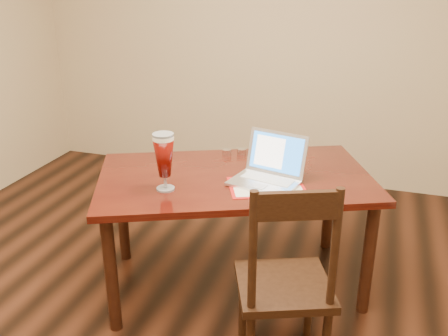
% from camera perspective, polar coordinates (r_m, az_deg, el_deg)
% --- Properties ---
extents(dining_table, '(1.80, 1.45, 1.06)m').
position_cam_1_polar(dining_table, '(2.94, 1.09, -2.24)').
color(dining_table, '#451209').
rests_on(dining_table, ground).
extents(dining_chair, '(0.56, 0.55, 1.04)m').
position_cam_1_polar(dining_chair, '(2.43, 7.04, -13.03)').
color(dining_chair, black).
rests_on(dining_chair, ground).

